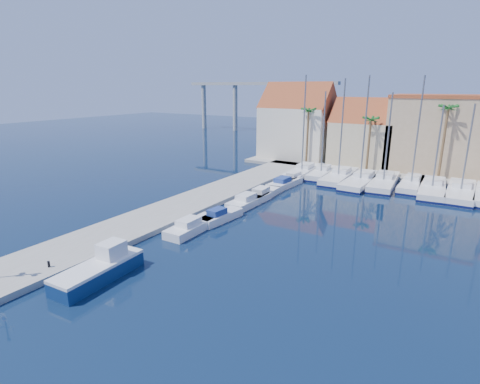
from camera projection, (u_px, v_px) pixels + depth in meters
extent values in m
plane|color=black|center=(154.00, 281.00, 26.13)|extent=(260.00, 260.00, 0.00)
cube|color=gray|center=(182.00, 206.00, 41.67)|extent=(6.00, 77.00, 0.50)
cube|color=gray|center=(414.00, 170.00, 60.11)|extent=(54.00, 16.00, 0.50)
cylinder|color=black|center=(49.00, 264.00, 27.09)|extent=(0.18, 0.18, 0.45)
cube|color=navy|center=(99.00, 273.00, 26.27)|extent=(2.60, 6.77, 1.00)
cube|color=white|center=(98.00, 265.00, 26.11)|extent=(2.60, 6.77, 0.22)
cube|color=white|center=(112.00, 250.00, 27.06)|extent=(1.54, 1.85, 1.22)
cube|color=white|center=(193.00, 227.00, 35.25)|extent=(2.13, 6.38, 0.80)
cube|color=white|center=(188.00, 222.00, 34.54)|extent=(1.46, 2.24, 0.60)
cube|color=white|center=(221.00, 217.00, 37.90)|extent=(2.21, 5.46, 0.80)
cube|color=navy|center=(217.00, 212.00, 37.30)|extent=(1.37, 1.97, 0.60)
cube|color=white|center=(249.00, 201.00, 43.15)|extent=(2.35, 6.81, 0.80)
cube|color=white|center=(246.00, 197.00, 42.42)|extent=(1.58, 2.40, 0.60)
cube|color=white|center=(263.00, 194.00, 45.84)|extent=(2.20, 6.29, 0.80)
cube|color=white|center=(261.00, 190.00, 45.13)|extent=(1.47, 2.22, 0.60)
cube|color=white|center=(285.00, 184.00, 50.91)|extent=(2.56, 6.78, 0.80)
cube|color=navy|center=(283.00, 180.00, 50.20)|extent=(1.64, 2.42, 0.60)
cube|color=white|center=(295.00, 178.00, 53.95)|extent=(2.42, 6.14, 0.80)
cube|color=white|center=(294.00, 174.00, 53.30)|extent=(1.52, 2.20, 0.60)
cube|color=white|center=(303.00, 172.00, 57.47)|extent=(3.31, 10.75, 1.00)
cube|color=#0D1344|center=(303.00, 174.00, 57.56)|extent=(3.37, 10.81, 0.28)
cube|color=white|center=(305.00, 166.00, 58.15)|extent=(2.09, 3.28, 0.60)
cylinder|color=slate|center=(304.00, 124.00, 55.02)|extent=(0.20, 0.20, 13.77)
cube|color=white|center=(322.00, 173.00, 56.41)|extent=(2.83, 9.01, 1.00)
cube|color=#0D1344|center=(322.00, 176.00, 56.50)|extent=(2.90, 9.07, 0.28)
cube|color=white|center=(324.00, 167.00, 56.94)|extent=(1.77, 2.76, 0.60)
cylinder|color=slate|center=(323.00, 132.00, 54.34)|extent=(0.20, 0.20, 11.48)
cube|color=white|center=(339.00, 177.00, 54.35)|extent=(3.24, 11.23, 1.00)
cube|color=#0D1344|center=(339.00, 179.00, 54.43)|extent=(3.30, 11.29, 0.28)
cube|color=white|center=(342.00, 170.00, 55.06)|extent=(2.13, 3.40, 0.60)
cylinder|color=slate|center=(342.00, 128.00, 51.95)|extent=(0.20, 0.20, 13.22)
cube|color=white|center=(361.00, 181.00, 52.01)|extent=(3.34, 11.70, 1.00)
cube|color=#0D1344|center=(361.00, 183.00, 52.10)|extent=(3.40, 11.76, 0.28)
cube|color=white|center=(364.00, 174.00, 52.73)|extent=(2.21, 3.54, 0.60)
cylinder|color=slate|center=(365.00, 128.00, 49.57)|extent=(0.20, 0.20, 13.56)
cube|color=white|center=(384.00, 182.00, 51.31)|extent=(3.77, 11.58, 1.00)
cube|color=#0D1344|center=(383.00, 184.00, 51.40)|extent=(3.84, 11.64, 0.28)
cube|color=white|center=(385.00, 175.00, 52.06)|extent=(2.31, 3.56, 0.60)
cylinder|color=slate|center=(388.00, 137.00, 49.14)|extent=(0.20, 0.20, 11.44)
cube|color=white|center=(411.00, 184.00, 50.07)|extent=(2.57, 9.47, 1.00)
cube|color=#0D1344|center=(411.00, 187.00, 50.16)|extent=(2.63, 9.53, 0.28)
cube|color=white|center=(413.00, 177.00, 50.63)|extent=(1.75, 2.85, 0.60)
cylinder|color=slate|center=(418.00, 130.00, 47.71)|extent=(0.20, 0.20, 13.50)
cube|color=white|center=(432.00, 189.00, 48.07)|extent=(3.81, 11.67, 1.00)
cube|color=#0D1344|center=(432.00, 191.00, 48.16)|extent=(3.87, 11.73, 0.28)
cube|color=white|center=(433.00, 181.00, 48.83)|extent=(2.33, 3.59, 0.60)
cylinder|color=slate|center=(438.00, 147.00, 46.09)|extent=(0.20, 0.20, 10.01)
cube|color=white|center=(461.00, 192.00, 46.57)|extent=(3.04, 11.56, 1.00)
cube|color=#0D1344|center=(460.00, 194.00, 46.66)|extent=(3.10, 11.62, 0.28)
cube|color=white|center=(462.00, 184.00, 47.30)|extent=(2.11, 3.47, 0.60)
cylinder|color=slate|center=(468.00, 148.00, 44.58)|extent=(0.20, 0.20, 10.24)
cube|color=beige|center=(297.00, 133.00, 68.22)|extent=(12.00, 9.00, 9.00)
cube|color=maroon|center=(298.00, 108.00, 66.99)|extent=(12.30, 9.00, 9.00)
cube|color=#C1B288|center=(364.00, 143.00, 62.36)|extent=(10.00, 8.00, 7.00)
cube|color=maroon|center=(365.00, 122.00, 61.41)|extent=(10.30, 8.00, 8.00)
cube|color=tan|center=(440.00, 135.00, 57.01)|extent=(14.00, 10.00, 11.00)
cube|color=maroon|center=(445.00, 96.00, 55.45)|extent=(14.20, 10.20, 0.50)
cylinder|color=brown|center=(307.00, 137.00, 62.10)|extent=(0.36, 0.36, 9.00)
sphere|color=#1B6022|center=(309.00, 111.00, 60.91)|extent=(2.60, 2.60, 2.60)
cylinder|color=brown|center=(369.00, 145.00, 57.12)|extent=(0.36, 0.36, 8.00)
sphere|color=#1B6022|center=(371.00, 120.00, 56.08)|extent=(2.60, 2.60, 2.60)
cylinder|color=brown|center=(443.00, 144.00, 51.75)|extent=(0.36, 0.36, 10.00)
sphere|color=#1B6022|center=(448.00, 108.00, 50.43)|extent=(2.60, 2.60, 2.60)
cube|color=#9E9E99|center=(258.00, 84.00, 108.62)|extent=(48.00, 2.20, 0.90)
cylinder|color=#9E9E99|center=(204.00, 106.00, 120.74)|extent=(1.40, 1.40, 14.00)
cylinder|color=#9E9E99|center=(235.00, 107.00, 114.61)|extent=(1.40, 1.40, 14.00)
cylinder|color=#9E9E99|center=(270.00, 109.00, 108.48)|extent=(1.40, 1.40, 14.00)
cylinder|color=#9E9E99|center=(309.00, 110.00, 102.35)|extent=(1.40, 1.40, 14.00)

